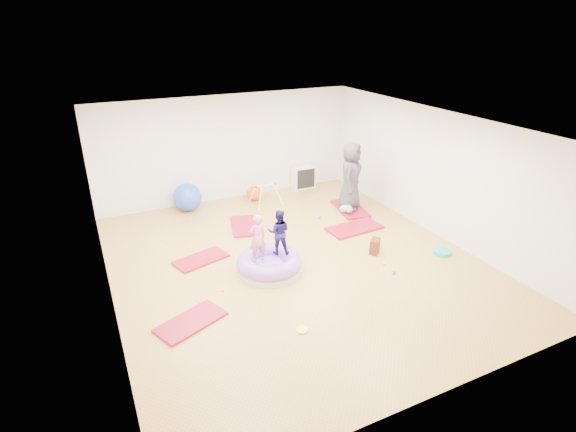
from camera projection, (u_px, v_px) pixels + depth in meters
name	position (u px, v px, depth m)	size (l,w,h in m)	color
room	(295.00, 198.00, 8.61)	(7.01, 8.01, 2.81)	gold
gym_mat_front_left	(191.00, 322.00, 7.31)	(1.13, 0.57, 0.05)	maroon
gym_mat_mid_left	(201.00, 259.00, 9.22)	(1.09, 0.54, 0.05)	maroon
gym_mat_center_back	(244.00, 226.00, 10.69)	(1.16, 0.58, 0.05)	maroon
gym_mat_right	(354.00, 228.00, 10.58)	(1.30, 0.65, 0.05)	maroon
gym_mat_rear_right	(350.00, 209.00, 11.66)	(1.27, 0.64, 0.05)	maroon
inflatable_cushion	(269.00, 264.00, 8.76)	(1.28, 1.28, 0.40)	silver
child_pink	(257.00, 236.00, 8.36)	(0.35, 0.23, 0.95)	pink
child_navy	(279.00, 230.00, 8.64)	(0.44, 0.35, 0.91)	#171247
adult_caregiver	(351.00, 176.00, 11.28)	(0.85, 0.55, 1.74)	#3D3C48
infant	(347.00, 209.00, 11.32)	(0.35, 0.36, 0.21)	#A1BAEE
ball_pit_balls	(293.00, 244.00, 9.82)	(3.31, 3.50, 0.07)	#F1FF30
exercise_ball_blue	(187.00, 197.00, 11.49)	(0.72, 0.72, 0.72)	blue
exercise_ball_orange	(254.00, 193.00, 12.18)	(0.41, 0.41, 0.41)	#FF520A
infant_play_gym	(266.00, 191.00, 11.83)	(0.74, 0.70, 0.57)	white
cube_shelf	(304.00, 177.00, 13.03)	(0.65, 0.32, 0.65)	white
balance_disc	(442.00, 252.00, 9.46)	(0.37, 0.37, 0.08)	#17ABAE
backpack	(375.00, 246.00, 9.45)	(0.27, 0.17, 0.32)	#A53725
yellow_toy	(302.00, 330.00, 7.14)	(0.20, 0.20, 0.03)	#F1FF30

